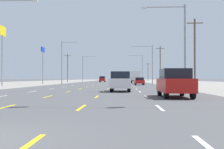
{
  "coord_description": "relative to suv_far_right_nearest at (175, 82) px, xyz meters",
  "views": [
    {
      "loc": [
        3.62,
        -5.88,
        1.33
      ],
      "look_at": [
        0.39,
        77.9,
        2.39
      ],
      "focal_mm": 46.16,
      "sensor_mm": 36.0,
      "label": 1
    }
  ],
  "objects": [
    {
      "name": "streetlight_right_row_1",
      "position": [
        2.31,
        43.94,
        4.14
      ],
      "size": [
        5.01,
        0.26,
        8.64
      ],
      "color": "gray",
      "rests_on": "ground"
    },
    {
      "name": "streetlight_left_row_2",
      "position": [
        -16.75,
        77.53,
        4.31
      ],
      "size": [
        5.13,
        0.26,
        8.94
      ],
      "color": "gray",
      "rests_on": "ground"
    },
    {
      "name": "box_truck_far_right_midfar",
      "position": [
        -0.28,
        58.33,
        0.81
      ],
      "size": [
        2.4,
        7.2,
        3.23
      ],
      "color": "maroon",
      "rests_on": "ground"
    },
    {
      "name": "signal_span_wire",
      "position": [
        -6.76,
        -4.67,
        3.94
      ],
      "size": [
        27.69,
        0.53,
        8.67
      ],
      "color": "brown",
      "rests_on": "ground"
    },
    {
      "name": "sedan_far_right_mid",
      "position": [
        -0.41,
        36.13,
        -0.27
      ],
      "size": [
        1.8,
        4.5,
        1.46
      ],
      "color": "red",
      "rests_on": "ground"
    },
    {
      "name": "utility_pole_right_row_3",
      "position": [
        8.14,
        115.76,
        3.49
      ],
      "size": [
        2.2,
        0.26,
        8.65
      ],
      "color": "brown",
      "rests_on": "ground"
    },
    {
      "name": "lot_apron_left",
      "position": [
        -31.97,
        51.69,
        -1.02
      ],
      "size": [
        28.0,
        440.0,
        0.01
      ],
      "primitive_type": "cube",
      "color": "gray",
      "rests_on": "ground"
    },
    {
      "name": "utility_pole_right_row_0",
      "position": [
        6.31,
        19.91,
        3.95
      ],
      "size": [
        2.2,
        0.26,
        9.56
      ],
      "color": "brown",
      "rests_on": "ground"
    },
    {
      "name": "streetlight_left_row_0",
      "position": [
        -16.88,
        10.36,
        4.8
      ],
      "size": [
        4.67,
        0.26,
        9.98
      ],
      "color": "gray",
      "rests_on": "ground"
    },
    {
      "name": "lot_apron_right",
      "position": [
        17.53,
        51.69,
        -1.02
      ],
      "size": [
        28.0,
        440.0,
        0.01
      ],
      "primitive_type": "cube",
      "color": "gray",
      "rests_on": "ground"
    },
    {
      "name": "ground_plane",
      "position": [
        -7.22,
        51.69,
        -1.03
      ],
      "size": [
        572.0,
        572.0,
        0.0
      ],
      "primitive_type": "plane",
      "color": "#4C4C4F"
    },
    {
      "name": "utility_pole_left_row_2",
      "position": [
        -22.82,
        78.77,
        4.06
      ],
      "size": [
        2.2,
        0.26,
        9.78
      ],
      "color": "brown",
      "rests_on": "ground"
    },
    {
      "name": "pole_sign_left_row_2",
      "position": [
        -23.16,
        49.16,
        5.81
      ],
      "size": [
        0.24,
        2.65,
        8.89
      ],
      "color": "gray",
      "rests_on": "ground"
    },
    {
      "name": "lane_markings",
      "position": [
        -7.22,
        90.19,
        -1.02
      ],
      "size": [
        10.64,
        227.6,
        0.01
      ],
      "color": "white",
      "rests_on": "ground"
    },
    {
      "name": "pole_sign_left_row_1",
      "position": [
        -24.11,
        27.79,
        6.82
      ],
      "size": [
        0.24,
        2.53,
        10.17
      ],
      "color": "gray",
      "rests_on": "ground"
    },
    {
      "name": "suv_inner_right_near",
      "position": [
        -3.87,
        8.6,
        0.0
      ],
      "size": [
        1.98,
        4.9,
        1.98
      ],
      "color": "white",
      "rests_on": "ground"
    },
    {
      "name": "streetlight_right_row_0",
      "position": [
        2.4,
        10.36,
        4.36
      ],
      "size": [
        4.68,
        0.26,
        9.12
      ],
      "color": "gray",
      "rests_on": "ground"
    },
    {
      "name": "utility_pole_right_row_1",
      "position": [
        5.82,
        53.04,
        3.9
      ],
      "size": [
        2.2,
        0.26,
        9.47
      ],
      "color": "brown",
      "rests_on": "ground"
    },
    {
      "name": "streetlight_right_row_2",
      "position": [
        2.34,
        77.53,
        4.47
      ],
      "size": [
        5.06,
        0.26,
        9.26
      ],
      "color": "gray",
      "rests_on": "ground"
    },
    {
      "name": "suv_inner_left_far",
      "position": [
        -10.83,
        80.18,
        0.0
      ],
      "size": [
        1.98,
        4.9,
        1.98
      ],
      "color": "red",
      "rests_on": "ground"
    },
    {
      "name": "suv_far_right_nearest",
      "position": [
        0.0,
        0.0,
        0.0
      ],
      "size": [
        1.98,
        4.9,
        1.98
      ],
      "color": "red",
      "rests_on": "ground"
    },
    {
      "name": "streetlight_left_row_1",
      "position": [
        -16.99,
        43.94,
        4.54
      ],
      "size": [
        3.88,
        0.26,
        9.66
      ],
      "color": "gray",
      "rests_on": "ground"
    }
  ]
}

